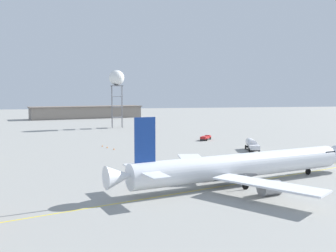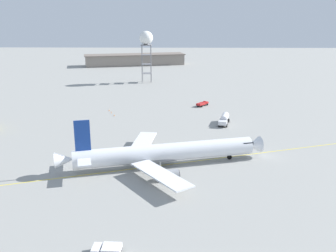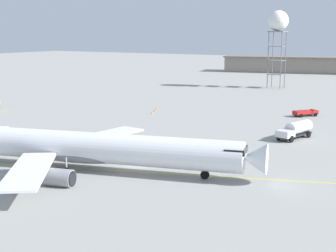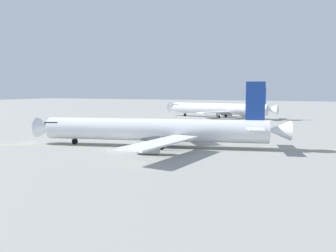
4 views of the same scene
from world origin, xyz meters
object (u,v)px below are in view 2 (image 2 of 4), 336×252
Objects in this scene: ops_pickup_truck at (202,104)px; safety_cone_mid at (111,112)px; safety_cone_near at (114,115)px; safety_cone_far at (109,110)px; fuel_tanker_truck at (224,119)px; radar_tower at (146,39)px; airliner_main at (163,153)px; pushback_tug_truck at (107,249)px.

safety_cone_mid is (-10.84, 31.48, -0.53)m from ops_pickup_truck.
safety_cone_near is 1.00× the size of safety_cone_far.
safety_cone_near is (8.92, 34.93, -1.29)m from fuel_tanker_truck.
fuel_tanker_truck is at bearing -131.10° from ops_pickup_truck.
safety_cone_far is (6.46, 2.75, 0.00)m from safety_cone_near.
radar_tower reaches higher than safety_cone_mid.
airliner_main is 37.73m from fuel_tanker_truck.
pushback_tug_truck is at bearing -170.58° from safety_cone_far.
safety_cone_mid is (78.37, 12.27, -0.52)m from pushback_tug_truck.
ops_pickup_truck is 0.65× the size of fuel_tanker_truck.
safety_cone_near and safety_cone_mid have the same top height.
safety_cone_near is (74.69, 10.71, -0.52)m from pushback_tug_truck.
fuel_tanker_truck is 0.35× the size of radar_tower.
airliner_main is at bearing -157.56° from safety_cone_mid.
radar_tower is (73.01, 28.83, 19.03)m from fuel_tanker_truck.
radar_tower is at bearing 62.47° from ops_pickup_truck.
radar_tower is (49.57, 23.81, 19.79)m from ops_pickup_truck.
safety_cone_near is (42.33, 17.43, -2.58)m from airliner_main.
airliner_main reaches higher than safety_cone_far.
pushback_tug_truck is 140.26m from radar_tower.
ops_pickup_truck reaches higher than pushback_tug_truck.
airliner_main is 33.12m from pushback_tug_truck.
safety_cone_near is at bearing -90.24° from fuel_tanker_truck.
airliner_main is 82.42× the size of safety_cone_mid.
fuel_tanker_truck is 80.77m from radar_tower.
safety_cone_mid is 3.02m from safety_cone_far.
radar_tower reaches higher than airliner_main.
ops_pickup_truck is at bearing -99.35° from pushback_tug_truck.
airliner_main is 45.85m from safety_cone_near.
safety_cone_far is (15.37, 37.68, -1.29)m from fuel_tanker_truck.
fuel_tanker_truck is 15.48× the size of safety_cone_far.
airliner_main is at bearing -173.92° from radar_tower.
safety_cone_near and safety_cone_far have the same top height.
safety_cone_mid is at bearing -94.96° from fuel_tanker_truck.
safety_cone_far is at bearing 171.27° from radar_tower.
safety_cone_near is at bearing -156.92° from safety_cone_mid.
safety_cone_far is at bearing -98.11° from fuel_tanker_truck.
airliner_main reaches higher than ops_pickup_truck.
airliner_main is at bearing -157.62° from safety_cone_near.
fuel_tanker_truck reaches higher than safety_cone_mid.
fuel_tanker_truck is 36.07m from safety_cone_near.
fuel_tanker_truck is 15.48× the size of safety_cone_mid.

